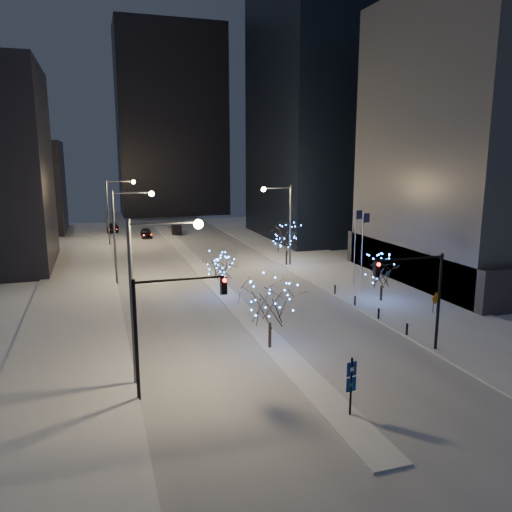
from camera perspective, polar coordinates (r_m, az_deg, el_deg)
name	(u,v)px	position (r m, az deg, el deg)	size (l,w,h in m)	color
ground	(303,376)	(32.06, 5.41, -13.54)	(160.00, 160.00, 0.00)	white
road	(195,263)	(64.17, -6.95, -0.81)	(20.00, 130.00, 0.02)	#B7BCC7
median	(203,271)	(59.37, -6.03, -1.72)	(2.00, 80.00, 0.15)	silver
east_sidewalk	(358,281)	(55.38, 11.58, -2.86)	(10.00, 90.00, 0.15)	silver
west_sidewalk	(75,305)	(48.60, -19.95, -5.33)	(8.00, 90.00, 0.15)	silver
filler_west_far	(9,188)	(97.86, -26.43, 7.01)	(18.00, 16.00, 16.00)	black
horizon_block	(171,122)	(120.19, -9.66, 14.83)	(24.00, 14.00, 42.00)	black
street_lamp_w_near	(150,278)	(29.61, -12.06, -2.51)	(4.40, 0.56, 10.00)	#595E66
street_lamp_w_mid	(124,224)	(54.17, -14.82, 3.61)	(4.40, 0.56, 10.00)	#595E66
street_lamp_w_far	(115,203)	(79.01, -15.86, 5.89)	(4.40, 0.56, 10.00)	#595E66
street_lamp_east	(284,214)	(61.08, 3.17, 4.77)	(3.90, 0.56, 10.00)	#595E66
traffic_signal_west	(164,317)	(28.22, -10.47, -6.82)	(5.26, 0.43, 7.00)	black
traffic_signal_east	(421,287)	(35.56, 18.30, -3.40)	(5.26, 0.43, 7.00)	black
flagpoles	(359,244)	(51.27, 11.69, 1.40)	(1.35, 2.60, 8.00)	silver
bollards	(366,307)	(44.57, 12.49, -5.69)	(0.16, 12.16, 0.90)	black
car_near	(146,233)	(85.83, -12.43, 2.60)	(1.80, 4.47, 1.52)	black
car_mid	(176,229)	(88.48, -9.09, 3.01)	(1.70, 4.88, 1.61)	black
car_far	(113,228)	(93.34, -16.04, 3.10)	(2.03, 4.99, 1.45)	black
holiday_tree_median_near	(270,302)	(34.88, 1.61, -5.23)	(4.28, 4.28, 5.25)	black
holiday_tree_median_far	(221,267)	(48.37, -4.05, -1.22)	(3.87, 3.87, 4.20)	black
holiday_tree_plaza_near	(382,272)	(47.79, 14.22, -1.83)	(3.96, 3.96, 4.23)	black
holiday_tree_plaza_far	(287,238)	(61.55, 3.53, 2.07)	(4.80, 4.80, 5.35)	black
wayfinding_sign	(351,381)	(27.07, 10.82, -13.86)	(0.59, 0.18, 3.31)	black
construction_sign	(436,300)	(45.89, 19.83, -4.78)	(1.03, 0.43, 1.81)	black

